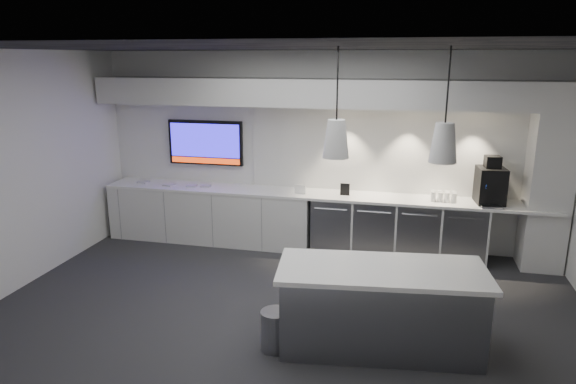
% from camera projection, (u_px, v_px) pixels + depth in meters
% --- Properties ---
extents(floor, '(7.00, 7.00, 0.00)m').
position_uv_depth(floor, '(284.00, 314.00, 5.98)').
color(floor, '#2B2B2D').
rests_on(floor, ground).
extents(ceiling, '(7.00, 7.00, 0.00)m').
position_uv_depth(ceiling, '(283.00, 47.00, 5.21)').
color(ceiling, black).
rests_on(ceiling, wall_back).
extents(wall_back, '(7.00, 0.00, 7.00)m').
position_uv_depth(wall_back, '(322.00, 150.00, 7.95)').
color(wall_back, white).
rests_on(wall_back, floor).
extents(wall_front, '(7.00, 0.00, 7.00)m').
position_uv_depth(wall_front, '(190.00, 286.00, 3.24)').
color(wall_front, white).
rests_on(wall_front, floor).
extents(wall_left, '(0.00, 7.00, 7.00)m').
position_uv_depth(wall_left, '(10.00, 174.00, 6.37)').
color(wall_left, white).
rests_on(wall_left, floor).
extents(back_counter, '(6.80, 0.65, 0.04)m').
position_uv_depth(back_counter, '(318.00, 194.00, 7.80)').
color(back_counter, white).
rests_on(back_counter, left_base_cabinets).
extents(left_base_cabinets, '(3.30, 0.63, 0.86)m').
position_uv_depth(left_base_cabinets, '(211.00, 215.00, 8.30)').
color(left_base_cabinets, silver).
rests_on(left_base_cabinets, floor).
extents(fridge_unit_a, '(0.60, 0.61, 0.85)m').
position_uv_depth(fridge_unit_a, '(333.00, 224.00, 7.86)').
color(fridge_unit_a, gray).
rests_on(fridge_unit_a, floor).
extents(fridge_unit_b, '(0.60, 0.61, 0.85)m').
position_uv_depth(fridge_unit_b, '(375.00, 227.00, 7.72)').
color(fridge_unit_b, gray).
rests_on(fridge_unit_b, floor).
extents(fridge_unit_c, '(0.60, 0.61, 0.85)m').
position_uv_depth(fridge_unit_c, '(418.00, 230.00, 7.58)').
color(fridge_unit_c, gray).
rests_on(fridge_unit_c, floor).
extents(fridge_unit_d, '(0.60, 0.61, 0.85)m').
position_uv_depth(fridge_unit_d, '(462.00, 233.00, 7.44)').
color(fridge_unit_d, gray).
rests_on(fridge_unit_d, floor).
extents(backsplash, '(4.60, 0.03, 1.30)m').
position_uv_depth(backsplash, '(401.00, 151.00, 7.65)').
color(backsplash, silver).
rests_on(backsplash, wall_back).
extents(soffit, '(6.90, 0.60, 0.40)m').
position_uv_depth(soffit, '(319.00, 93.00, 7.43)').
color(soffit, silver).
rests_on(soffit, wall_back).
extents(column, '(0.55, 0.55, 2.60)m').
position_uv_depth(column, '(549.00, 178.00, 7.01)').
color(column, silver).
rests_on(column, floor).
extents(wall_tv, '(1.25, 0.07, 0.72)m').
position_uv_depth(wall_tv, '(206.00, 143.00, 8.30)').
color(wall_tv, black).
rests_on(wall_tv, wall_back).
extents(island, '(2.16, 1.13, 0.88)m').
position_uv_depth(island, '(380.00, 308.00, 5.20)').
color(island, gray).
rests_on(island, floor).
extents(bin, '(0.38, 0.38, 0.42)m').
position_uv_depth(bin, '(275.00, 330.00, 5.22)').
color(bin, gray).
rests_on(bin, floor).
extents(coffee_machine, '(0.41, 0.57, 0.68)m').
position_uv_depth(coffee_machine, '(490.00, 184.00, 7.20)').
color(coffee_machine, black).
rests_on(coffee_machine, back_counter).
extents(sign_black, '(0.14, 0.03, 0.18)m').
position_uv_depth(sign_black, '(345.00, 189.00, 7.65)').
color(sign_black, black).
rests_on(sign_black, back_counter).
extents(sign_white, '(0.18, 0.05, 0.14)m').
position_uv_depth(sign_white, '(300.00, 189.00, 7.74)').
color(sign_white, white).
rests_on(sign_white, back_counter).
extents(cup_cluster, '(0.36, 0.17, 0.14)m').
position_uv_depth(cup_cluster, '(444.00, 197.00, 7.33)').
color(cup_cluster, white).
rests_on(cup_cluster, back_counter).
extents(tray_a, '(0.16, 0.16, 0.02)m').
position_uv_depth(tray_a, '(144.00, 182.00, 8.43)').
color(tray_a, '#BCBCBC').
rests_on(tray_a, back_counter).
extents(tray_b, '(0.18, 0.18, 0.02)m').
position_uv_depth(tray_b, '(169.00, 185.00, 8.26)').
color(tray_b, '#BCBCBC').
rests_on(tray_b, back_counter).
extents(tray_c, '(0.18, 0.18, 0.02)m').
position_uv_depth(tray_c, '(192.00, 186.00, 8.19)').
color(tray_c, '#BCBCBC').
rests_on(tray_c, back_counter).
extents(tray_d, '(0.18, 0.18, 0.02)m').
position_uv_depth(tray_d, '(206.00, 186.00, 8.18)').
color(tray_d, '#BCBCBC').
rests_on(tray_d, back_counter).
extents(pendant_left, '(0.25, 0.25, 1.06)m').
position_uv_depth(pendant_left, '(336.00, 138.00, 4.87)').
color(pendant_left, silver).
rests_on(pendant_left, ceiling).
extents(pendant_right, '(0.25, 0.25, 1.06)m').
position_uv_depth(pendant_right, '(444.00, 142.00, 4.65)').
color(pendant_right, silver).
rests_on(pendant_right, ceiling).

